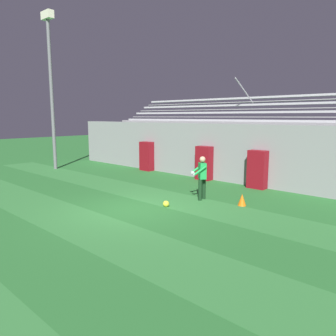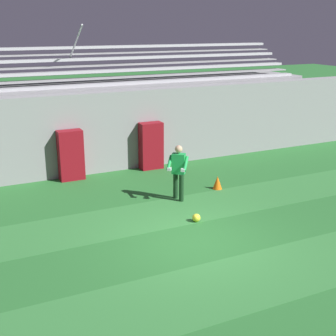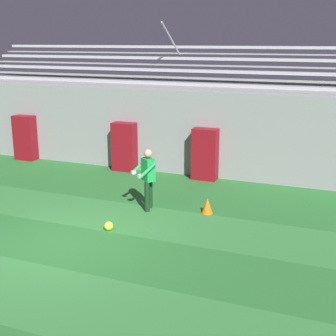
{
  "view_description": "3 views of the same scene",
  "coord_description": "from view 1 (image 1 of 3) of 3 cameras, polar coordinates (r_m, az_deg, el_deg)",
  "views": [
    {
      "loc": [
        8.28,
        -7.08,
        3.15
      ],
      "look_at": [
        -0.22,
        1.99,
        1.18
      ],
      "focal_mm": 35.0,
      "sensor_mm": 36.0,
      "label": 1
    },
    {
      "loc": [
        -5.02,
        -8.95,
        5.0
      ],
      "look_at": [
        0.24,
        2.01,
        1.26
      ],
      "focal_mm": 50.0,
      "sensor_mm": 36.0,
      "label": 2
    },
    {
      "loc": [
        5.77,
        -8.15,
        4.43
      ],
      "look_at": [
        1.87,
        1.68,
        1.52
      ],
      "focal_mm": 50.0,
      "sensor_mm": 36.0,
      "label": 3
    }
  ],
  "objects": [
    {
      "name": "bleacher_stand",
      "position": [
        17.72,
        15.09,
        3.32
      ],
      "size": [
        18.0,
        3.35,
        5.03
      ],
      "color": "gray",
      "rests_on": "ground"
    },
    {
      "name": "padding_pillar_far_left",
      "position": [
        19.21,
        -3.75,
        2.06
      ],
      "size": [
        0.82,
        0.44,
        1.68
      ],
      "primitive_type": "cube",
      "color": "maroon",
      "rests_on": "ground"
    },
    {
      "name": "ground_plane",
      "position": [
        11.34,
        -6.12,
        -7.2
      ],
      "size": [
        80.0,
        80.0,
        0.0
      ],
      "primitive_type": "plane",
      "color": "#286B2D"
    },
    {
      "name": "turf_stripe_far",
      "position": [
        12.63,
        0.5,
        -5.45
      ],
      "size": [
        28.0,
        1.98,
        0.01
      ],
      "primitive_type": "cube",
      "color": "#337A38",
      "rests_on": "ground"
    },
    {
      "name": "turf_stripe_mid",
      "position": [
        10.19,
        -14.96,
        -9.32
      ],
      "size": [
        28.0,
        1.98,
        0.01
      ],
      "primitive_type": "cube",
      "color": "#337A38",
      "rests_on": "ground"
    },
    {
      "name": "goalkeeper",
      "position": [
        12.43,
        5.91,
        -1.25
      ],
      "size": [
        0.74,
        0.73,
        1.67
      ],
      "color": "#143319",
      "rests_on": "ground"
    },
    {
      "name": "back_wall",
      "position": [
        16.0,
        11.7,
        2.52
      ],
      "size": [
        24.0,
        0.6,
        2.8
      ],
      "primitive_type": "cube",
      "color": "gray",
      "rests_on": "ground"
    },
    {
      "name": "soccer_ball",
      "position": [
        11.57,
        -0.35,
        -6.25
      ],
      "size": [
        0.22,
        0.22,
        0.22
      ],
      "primitive_type": "sphere",
      "color": "yellow",
      "rests_on": "ground"
    },
    {
      "name": "padding_pillar_gate_left",
      "position": [
        16.43,
        6.3,
        0.85
      ],
      "size": [
        0.82,
        0.44,
        1.68
      ],
      "primitive_type": "cube",
      "color": "maroon",
      "rests_on": "ground"
    },
    {
      "name": "traffic_cone",
      "position": [
        12.01,
        12.77,
        -5.42
      ],
      "size": [
        0.3,
        0.3,
        0.42
      ],
      "primitive_type": "cone",
      "color": "orange",
      "rests_on": "ground"
    },
    {
      "name": "floodlight_pole",
      "position": [
        20.92,
        -19.78,
        15.25
      ],
      "size": [
        0.9,
        0.36,
        9.03
      ],
      "color": "slate",
      "rests_on": "ground"
    },
    {
      "name": "padding_pillar_gate_right",
      "position": [
        14.89,
        15.3,
        -0.26
      ],
      "size": [
        0.82,
        0.44,
        1.68
      ],
      "primitive_type": "cube",
      "color": "maroon",
      "rests_on": "ground"
    }
  ]
}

